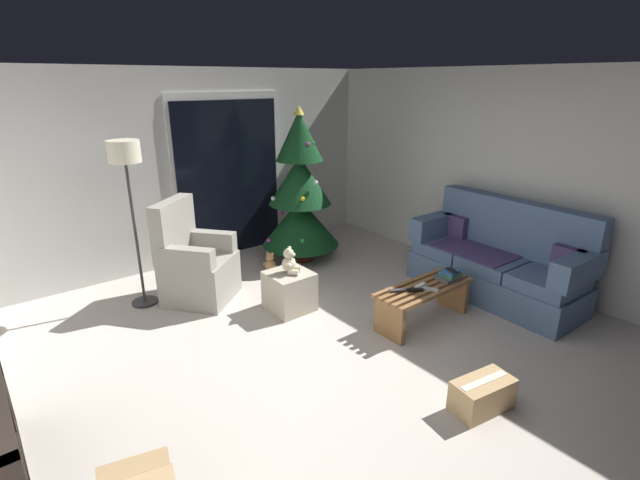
{
  "coord_description": "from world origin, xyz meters",
  "views": [
    {
      "loc": [
        -2.25,
        -2.63,
        2.35
      ],
      "look_at": [
        0.4,
        0.7,
        0.85
      ],
      "focal_mm": 25.65,
      "sensor_mm": 36.0,
      "label": 1
    }
  ],
  "objects_px": {
    "couch": "(499,262)",
    "cardboard_box_taped_mid_floor": "(482,395)",
    "remote_silver": "(430,289)",
    "teddy_bear_honey_by_tree": "(270,264)",
    "teddy_bear_cream": "(290,262)",
    "floor_lamp": "(126,168)",
    "christmas_tree": "(300,195)",
    "armchair": "(195,265)",
    "ottoman": "(290,291)",
    "remote_graphite": "(397,290)",
    "coffee_table": "(424,298)",
    "remote_black": "(415,290)",
    "remote_white": "(420,286)",
    "book_stack": "(449,275)",
    "cell_phone": "(452,270)"
  },
  "relations": [
    {
      "from": "book_stack",
      "to": "teddy_bear_cream",
      "type": "xyz_separation_m",
      "value": [
        -1.21,
        1.12,
        0.1
      ]
    },
    {
      "from": "couch",
      "to": "cardboard_box_taped_mid_floor",
      "type": "relative_size",
      "value": 3.91
    },
    {
      "from": "christmas_tree",
      "to": "armchair",
      "type": "xyz_separation_m",
      "value": [
        -1.62,
        -0.24,
        -0.51
      ]
    },
    {
      "from": "remote_silver",
      "to": "book_stack",
      "type": "height_order",
      "value": "book_stack"
    },
    {
      "from": "remote_silver",
      "to": "floor_lamp",
      "type": "distance_m",
      "value": 3.26
    },
    {
      "from": "teddy_bear_cream",
      "to": "teddy_bear_honey_by_tree",
      "type": "distance_m",
      "value": 1.11
    },
    {
      "from": "ottoman",
      "to": "remote_graphite",
      "type": "bearing_deg",
      "value": -59.1
    },
    {
      "from": "remote_graphite",
      "to": "remote_silver",
      "type": "bearing_deg",
      "value": -97.45
    },
    {
      "from": "remote_black",
      "to": "remote_graphite",
      "type": "xyz_separation_m",
      "value": [
        -0.14,
        0.1,
        0.0
      ]
    },
    {
      "from": "coffee_table",
      "to": "cardboard_box_taped_mid_floor",
      "type": "xyz_separation_m",
      "value": [
        -0.68,
        -1.13,
        -0.14
      ]
    },
    {
      "from": "armchair",
      "to": "cardboard_box_taped_mid_floor",
      "type": "bearing_deg",
      "value": -73.99
    },
    {
      "from": "couch",
      "to": "teddy_bear_honey_by_tree",
      "type": "relative_size",
      "value": 6.89
    },
    {
      "from": "remote_silver",
      "to": "cell_phone",
      "type": "height_order",
      "value": "cell_phone"
    },
    {
      "from": "remote_graphite",
      "to": "ottoman",
      "type": "xyz_separation_m",
      "value": [
        -0.59,
        0.99,
        -0.2
      ]
    },
    {
      "from": "armchair",
      "to": "remote_black",
      "type": "bearing_deg",
      "value": -54.52
    },
    {
      "from": "ottoman",
      "to": "cardboard_box_taped_mid_floor",
      "type": "distance_m",
      "value": 2.21
    },
    {
      "from": "remote_black",
      "to": "teddy_bear_cream",
      "type": "relative_size",
      "value": 0.55
    },
    {
      "from": "book_stack",
      "to": "couch",
      "type": "bearing_deg",
      "value": -3.19
    },
    {
      "from": "remote_silver",
      "to": "teddy_bear_cream",
      "type": "bearing_deg",
      "value": -77.81
    },
    {
      "from": "armchair",
      "to": "ottoman",
      "type": "distance_m",
      "value": 1.11
    },
    {
      "from": "remote_white",
      "to": "christmas_tree",
      "type": "distance_m",
      "value": 2.22
    },
    {
      "from": "armchair",
      "to": "christmas_tree",
      "type": "bearing_deg",
      "value": 8.27
    },
    {
      "from": "couch",
      "to": "christmas_tree",
      "type": "relative_size",
      "value": 0.96
    },
    {
      "from": "teddy_bear_cream",
      "to": "floor_lamp",
      "type": "bearing_deg",
      "value": 136.43
    },
    {
      "from": "remote_silver",
      "to": "remote_white",
      "type": "height_order",
      "value": "same"
    },
    {
      "from": "teddy_bear_honey_by_tree",
      "to": "remote_graphite",
      "type": "bearing_deg",
      "value": -83.22
    },
    {
      "from": "cell_phone",
      "to": "teddy_bear_cream",
      "type": "height_order",
      "value": "teddy_bear_cream"
    },
    {
      "from": "christmas_tree",
      "to": "armchair",
      "type": "distance_m",
      "value": 1.72
    },
    {
      "from": "book_stack",
      "to": "teddy_bear_honey_by_tree",
      "type": "distance_m",
      "value": 2.27
    },
    {
      "from": "coffee_table",
      "to": "armchair",
      "type": "height_order",
      "value": "armchair"
    },
    {
      "from": "remote_silver",
      "to": "book_stack",
      "type": "bearing_deg",
      "value": 162.91
    },
    {
      "from": "teddy_bear_honey_by_tree",
      "to": "cardboard_box_taped_mid_floor",
      "type": "bearing_deg",
      "value": -92.6
    },
    {
      "from": "remote_white",
      "to": "cardboard_box_taped_mid_floor",
      "type": "xyz_separation_m",
      "value": [
        -0.64,
        -1.15,
        -0.29
      ]
    },
    {
      "from": "remote_black",
      "to": "teddy_bear_cream",
      "type": "bearing_deg",
      "value": 67.4
    },
    {
      "from": "couch",
      "to": "teddy_bear_cream",
      "type": "xyz_separation_m",
      "value": [
        -2.06,
        1.16,
        0.15
      ]
    },
    {
      "from": "remote_black",
      "to": "floor_lamp",
      "type": "relative_size",
      "value": 0.09
    },
    {
      "from": "remote_silver",
      "to": "teddy_bear_honey_by_tree",
      "type": "relative_size",
      "value": 0.55
    },
    {
      "from": "cell_phone",
      "to": "teddy_bear_cream",
      "type": "bearing_deg",
      "value": 157.25
    },
    {
      "from": "floor_lamp",
      "to": "remote_silver",
      "type": "bearing_deg",
      "value": -48.24
    },
    {
      "from": "teddy_bear_honey_by_tree",
      "to": "cell_phone",
      "type": "bearing_deg",
      "value": -67.46
    },
    {
      "from": "remote_black",
      "to": "teddy_bear_honey_by_tree",
      "type": "height_order",
      "value": "remote_black"
    },
    {
      "from": "remote_silver",
      "to": "remote_white",
      "type": "xyz_separation_m",
      "value": [
        -0.01,
        0.11,
        0.0
      ]
    },
    {
      "from": "remote_silver",
      "to": "remote_graphite",
      "type": "distance_m",
      "value": 0.33
    },
    {
      "from": "remote_silver",
      "to": "remote_graphite",
      "type": "height_order",
      "value": "same"
    },
    {
      "from": "remote_white",
      "to": "book_stack",
      "type": "bearing_deg",
      "value": 73.61
    },
    {
      "from": "remote_silver",
      "to": "armchair",
      "type": "distance_m",
      "value": 2.55
    },
    {
      "from": "cardboard_box_taped_mid_floor",
      "to": "remote_silver",
      "type": "bearing_deg",
      "value": 57.93
    },
    {
      "from": "ottoman",
      "to": "teddy_bear_honey_by_tree",
      "type": "relative_size",
      "value": 1.54
    },
    {
      "from": "floor_lamp",
      "to": "remote_white",
      "type": "bearing_deg",
      "value": -46.92
    },
    {
      "from": "cell_phone",
      "to": "cardboard_box_taped_mid_floor",
      "type": "distance_m",
      "value": 1.52
    }
  ]
}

